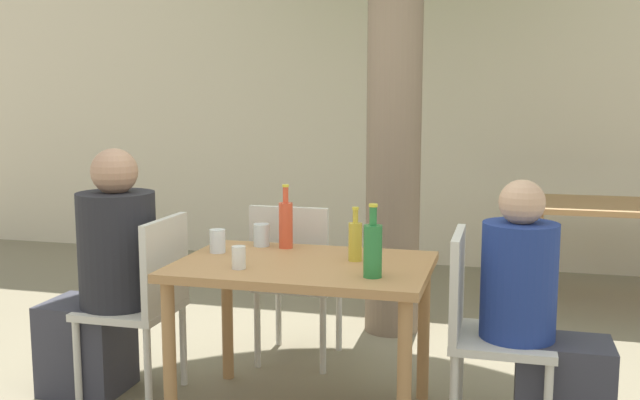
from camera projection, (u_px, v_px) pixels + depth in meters
cafe_building_wall at (407, 110)px, 6.41m from camera, size 10.00×0.08×2.80m
dining_table_front at (304, 283)px, 3.31m from camera, size 1.17×0.80×0.75m
dining_table_back at (614, 216)px, 5.18m from camera, size 1.19×0.84×0.75m
patio_chair_0 at (146, 296)px, 3.54m from camera, size 0.44×0.44×0.92m
patio_chair_1 at (482, 322)px, 3.12m from camera, size 0.44×0.44×0.92m
patio_chair_2 at (295, 273)px, 3.99m from camera, size 0.44×0.44×0.92m
person_seated_0 at (105, 283)px, 3.59m from camera, size 0.59×0.38×1.26m
person_seated_1 at (540, 330)px, 3.06m from camera, size 0.56×0.32×1.16m
soda_bottle_0 at (286, 223)px, 3.60m from camera, size 0.07×0.07×0.32m
oil_cruet_1 at (355, 240)px, 3.31m from camera, size 0.06×0.06×0.25m
green_bottle_2 at (373, 249)px, 3.00m from camera, size 0.08×0.08×0.31m
drinking_glass_0 at (262, 235)px, 3.65m from camera, size 0.08×0.08×0.12m
drinking_glass_1 at (239, 257)px, 3.16m from camera, size 0.06×0.06×0.10m
drinking_glass_2 at (218, 241)px, 3.50m from camera, size 0.08×0.08×0.12m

